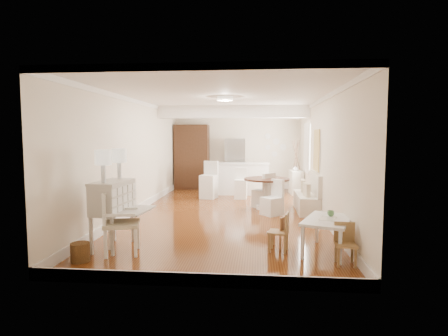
% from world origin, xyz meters
% --- Properties ---
extents(room, '(9.00, 9.04, 2.82)m').
position_xyz_m(room, '(0.04, 0.32, 1.98)').
color(room, brown).
rests_on(room, ground).
extents(secretary_bureau, '(0.97, 0.99, 1.16)m').
position_xyz_m(secretary_bureau, '(-1.70, -2.97, 0.58)').
color(secretary_bureau, beige).
rests_on(secretary_bureau, ground).
extents(gustavian_armchair, '(0.71, 0.71, 1.02)m').
position_xyz_m(gustavian_armchair, '(-1.44, -3.25, 0.51)').
color(gustavian_armchair, white).
rests_on(gustavian_armchair, ground).
extents(wicker_basket, '(0.37, 0.37, 0.29)m').
position_xyz_m(wicker_basket, '(-1.94, -3.70, 0.14)').
color(wicker_basket, brown).
rests_on(wicker_basket, ground).
extents(kids_table, '(1.04, 1.30, 0.57)m').
position_xyz_m(kids_table, '(1.90, -2.91, 0.28)').
color(kids_table, white).
rests_on(kids_table, ground).
extents(kids_chair_a, '(0.38, 0.38, 0.67)m').
position_xyz_m(kids_chair_a, '(1.10, -2.91, 0.33)').
color(kids_chair_a, '#9F7948').
rests_on(kids_chair_a, ground).
extents(kids_chair_b, '(0.37, 0.37, 0.56)m').
position_xyz_m(kids_chair_b, '(1.09, -2.70, 0.28)').
color(kids_chair_b, '#AD774E').
rests_on(kids_chair_b, ground).
extents(kids_chair_c, '(0.32, 0.32, 0.63)m').
position_xyz_m(kids_chair_c, '(2.06, -3.49, 0.32)').
color(kids_chair_c, '#A07A48').
rests_on(kids_chair_c, ground).
extents(banquette, '(0.52, 1.60, 0.98)m').
position_xyz_m(banquette, '(1.99, 0.50, 0.49)').
color(banquette, silver).
rests_on(banquette, ground).
extents(dining_table, '(1.56, 1.56, 0.81)m').
position_xyz_m(dining_table, '(0.99, 0.69, 0.40)').
color(dining_table, '#442216').
rests_on(dining_table, ground).
extents(slip_chair_near, '(0.59, 0.58, 0.86)m').
position_xyz_m(slip_chair_near, '(1.10, -0.06, 0.43)').
color(slip_chair_near, white).
rests_on(slip_chair_near, ground).
extents(slip_chair_far, '(0.64, 0.64, 0.94)m').
position_xyz_m(slip_chair_far, '(0.91, 0.86, 0.47)').
color(slip_chair_far, silver).
rests_on(slip_chair_far, ground).
extents(breakfast_counter, '(2.05, 0.65, 1.03)m').
position_xyz_m(breakfast_counter, '(0.10, 3.10, 0.52)').
color(breakfast_counter, white).
rests_on(breakfast_counter, ground).
extents(bar_stool_left, '(0.56, 0.56, 1.14)m').
position_xyz_m(bar_stool_left, '(-0.74, 2.20, 0.57)').
color(bar_stool_left, silver).
rests_on(bar_stool_left, ground).
extents(bar_stool_right, '(0.38, 0.38, 0.93)m').
position_xyz_m(bar_stool_right, '(0.24, 2.21, 0.47)').
color(bar_stool_right, white).
rests_on(bar_stool_right, ground).
extents(pantry_cabinet, '(1.20, 0.60, 2.30)m').
position_xyz_m(pantry_cabinet, '(-1.60, 4.18, 1.15)').
color(pantry_cabinet, '#381E11').
rests_on(pantry_cabinet, ground).
extents(fridge, '(0.75, 0.65, 1.80)m').
position_xyz_m(fridge, '(0.30, 4.15, 0.90)').
color(fridge, silver).
rests_on(fridge, ground).
extents(sideboard, '(0.42, 0.83, 0.77)m').
position_xyz_m(sideboard, '(2.00, 3.31, 0.39)').
color(sideboard, silver).
rests_on(sideboard, ground).
extents(pencil_cup, '(0.15, 0.15, 0.09)m').
position_xyz_m(pencil_cup, '(1.98, -2.71, 0.61)').
color(pencil_cup, '#569255').
rests_on(pencil_cup, kids_table).
extents(branch_vase, '(0.17, 0.17, 0.16)m').
position_xyz_m(branch_vase, '(1.97, 3.29, 0.85)').
color(branch_vase, white).
rests_on(branch_vase, sideboard).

